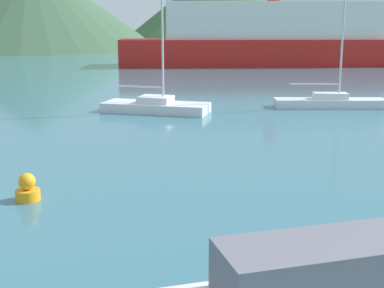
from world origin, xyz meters
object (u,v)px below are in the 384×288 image
(sailboat_outer, at_px, (330,101))
(ferry_distant, at_px, (273,38))
(buoy_marker, at_px, (27,189))
(sailboat_inner, at_px, (156,104))

(sailboat_outer, relative_size, ferry_distant, 0.23)
(ferry_distant, bearing_deg, buoy_marker, -108.80)
(sailboat_outer, distance_m, buoy_marker, 21.67)
(sailboat_inner, distance_m, buoy_marker, 15.76)
(ferry_distant, distance_m, buoy_marker, 50.06)
(sailboat_inner, relative_size, buoy_marker, 13.82)
(ferry_distant, relative_size, buoy_marker, 42.89)
(sailboat_inner, bearing_deg, buoy_marker, -84.92)
(sailboat_inner, relative_size, ferry_distant, 0.32)
(ferry_distant, bearing_deg, sailboat_outer, -94.05)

